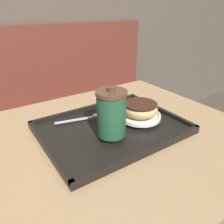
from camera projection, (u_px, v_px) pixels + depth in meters
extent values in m
cube|color=brown|center=(77.00, 135.00, 1.64)|extent=(1.34, 0.44, 0.45)
cube|color=brown|center=(61.00, 65.00, 1.56)|extent=(1.34, 0.08, 0.55)
cube|color=tan|center=(109.00, 139.00, 0.67)|extent=(0.87, 0.72, 0.03)
cylinder|color=#333338|center=(109.00, 222.00, 0.83)|extent=(0.08, 0.08, 0.72)
cube|color=black|center=(112.00, 129.00, 0.68)|extent=(0.43, 0.32, 0.01)
cube|color=black|center=(146.00, 150.00, 0.56)|extent=(0.43, 0.01, 0.01)
cube|color=black|center=(88.00, 108.00, 0.79)|extent=(0.43, 0.01, 0.01)
cube|color=black|center=(47.00, 147.00, 0.57)|extent=(0.01, 0.32, 0.01)
cube|color=black|center=(160.00, 109.00, 0.78)|extent=(0.01, 0.32, 0.01)
cylinder|color=#235638|center=(111.00, 115.00, 0.59)|extent=(0.08, 0.08, 0.12)
cylinder|color=brown|center=(111.00, 93.00, 0.57)|extent=(0.08, 0.08, 0.01)
cylinder|color=brown|center=(111.00, 89.00, 0.56)|extent=(0.02, 0.02, 0.01)
cylinder|color=white|center=(140.00, 117.00, 0.71)|extent=(0.14, 0.14, 0.01)
torus|color=white|center=(141.00, 115.00, 0.70)|extent=(0.14, 0.14, 0.01)
torus|color=#DBB270|center=(141.00, 109.00, 0.70)|extent=(0.11, 0.11, 0.03)
cylinder|color=#381E14|center=(141.00, 104.00, 0.69)|extent=(0.11, 0.11, 0.00)
ellipsoid|color=silver|center=(98.00, 115.00, 0.71)|extent=(0.04, 0.03, 0.01)
cube|color=silver|center=(74.00, 120.00, 0.69)|extent=(0.12, 0.04, 0.00)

